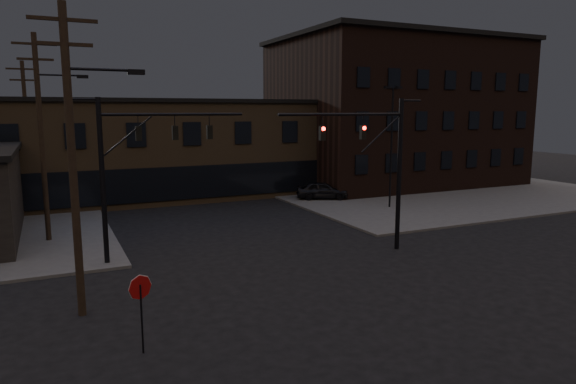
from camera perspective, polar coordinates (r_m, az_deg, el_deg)
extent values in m
plane|color=black|center=(21.46, 5.22, -11.14)|extent=(140.00, 140.00, 0.00)
cube|color=#474744|center=(51.40, 14.01, 0.61)|extent=(30.00, 30.00, 0.15)
cube|color=brown|center=(46.60, -12.45, 4.68)|extent=(40.00, 12.00, 8.00)
cube|color=black|center=(54.03, 11.59, 8.47)|extent=(22.00, 16.00, 14.00)
cylinder|color=black|center=(27.74, 12.24, 1.83)|extent=(0.24, 0.24, 8.00)
cylinder|color=black|center=(25.55, 6.17, 8.58)|extent=(7.00, 0.14, 0.14)
cube|color=#FF140C|center=(26.20, 8.33, 6.57)|extent=(0.28, 0.22, 0.70)
cube|color=#FF140C|center=(24.98, 3.83, 6.53)|extent=(0.28, 0.22, 0.70)
cylinder|color=black|center=(25.65, -19.90, 0.91)|extent=(0.24, 0.24, 8.00)
cylinder|color=black|center=(25.98, -12.50, 8.42)|extent=(7.00, 0.14, 0.14)
cube|color=black|center=(25.67, -16.27, 6.26)|extent=(0.28, 0.22, 0.70)
cube|color=black|center=(26.00, -12.44, 6.44)|extent=(0.28, 0.22, 0.70)
cube|color=black|center=(26.44, -8.71, 6.59)|extent=(0.28, 0.22, 0.70)
cylinder|color=black|center=(16.72, -15.94, -13.42)|extent=(0.06, 0.06, 2.20)
cylinder|color=maroon|center=(16.39, -16.10, -10.16)|extent=(0.72, 0.33, 0.76)
cylinder|color=black|center=(19.43, -22.82, 2.75)|extent=(0.28, 0.28, 11.00)
cube|color=black|center=(19.57, -23.74, 17.15)|extent=(2.20, 0.12, 0.12)
cube|color=black|center=(19.46, -23.59, 14.83)|extent=(1.80, 0.12, 0.12)
cube|color=black|center=(19.61, -16.54, 12.65)|extent=(0.60, 0.25, 0.18)
cylinder|color=black|center=(31.37, -25.70, 5.17)|extent=(0.28, 0.28, 11.50)
cube|color=black|center=(31.52, -26.36, 14.54)|extent=(2.20, 0.12, 0.12)
cube|color=black|center=(31.44, -26.26, 13.09)|extent=(1.80, 0.12, 0.12)
cube|color=black|center=(31.45, -21.87, 11.81)|extent=(0.60, 0.25, 0.18)
cylinder|color=black|center=(43.38, -26.95, 5.59)|extent=(0.28, 0.28, 11.00)
cube|color=black|center=(43.44, -27.42, 12.04)|extent=(2.20, 0.12, 0.12)
cube|color=black|center=(43.40, -27.34, 10.99)|extent=(1.80, 0.12, 0.12)
cylinder|color=black|center=(39.13, 11.40, 4.65)|extent=(0.14, 0.14, 9.00)
cube|color=black|center=(38.77, 11.01, 11.35)|extent=(0.50, 0.28, 0.18)
cube|color=black|center=(39.36, 12.21, 11.28)|extent=(0.50, 0.28, 0.18)
cylinder|color=black|center=(46.75, 13.68, 5.27)|extent=(0.14, 0.14, 9.00)
cube|color=black|center=(46.37, 13.40, 10.88)|extent=(0.50, 0.28, 0.18)
cube|color=black|center=(47.00, 14.37, 10.81)|extent=(0.50, 0.28, 0.18)
imported|color=black|center=(42.41, 3.85, 0.21)|extent=(4.60, 3.34, 1.45)
imported|color=silver|center=(48.92, 14.84, 0.95)|extent=(4.38, 3.22, 1.18)
imported|color=black|center=(43.89, -9.41, 0.14)|extent=(2.88, 4.34, 1.35)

